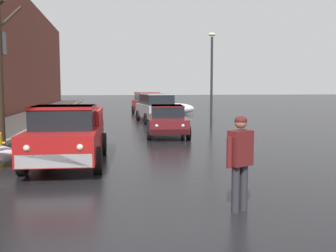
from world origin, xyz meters
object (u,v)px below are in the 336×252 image
(street_lamp_post, at_px, (212,73))
(pedestrian_with_coffee, at_px, (240,156))
(suv_red_parked_far_down_block, at_px, (147,103))
(pickup_truck_red_approaching_near_lane, at_px, (67,134))
(sedan_maroon_parked_kerbside_close, at_px, (167,120))
(suv_silver_parked_kerbside_mid, at_px, (156,107))

(street_lamp_post, bearing_deg, pedestrian_with_coffee, -102.86)
(suv_red_parked_far_down_block, bearing_deg, pedestrian_with_coffee, -91.65)
(pickup_truck_red_approaching_near_lane, height_order, street_lamp_post, street_lamp_post)
(pickup_truck_red_approaching_near_lane, xyz_separation_m, sedan_maroon_parked_kerbside_close, (3.89, 6.24, -0.13))
(pickup_truck_red_approaching_near_lane, distance_m, sedan_maroon_parked_kerbside_close, 7.36)
(pedestrian_with_coffee, relative_size, street_lamp_post, 0.33)
(street_lamp_post, bearing_deg, suv_silver_parked_kerbside_mid, 138.05)
(suv_red_parked_far_down_block, relative_size, pedestrian_with_coffee, 2.54)
(sedan_maroon_parked_kerbside_close, xyz_separation_m, pedestrian_with_coffee, (-0.33, -11.33, 0.28))
(sedan_maroon_parked_kerbside_close, bearing_deg, street_lamp_post, 54.28)
(pedestrian_with_coffee, bearing_deg, sedan_maroon_parked_kerbside_close, 88.34)
(suv_silver_parked_kerbside_mid, distance_m, pedestrian_with_coffee, 18.59)
(pickup_truck_red_approaching_near_lane, distance_m, street_lamp_post, 13.19)
(suv_silver_parked_kerbside_mid, xyz_separation_m, suv_red_parked_far_down_block, (0.04, 6.65, -0.00))
(sedan_maroon_parked_kerbside_close, distance_m, suv_silver_parked_kerbside_mid, 7.26)
(sedan_maroon_parked_kerbside_close, height_order, suv_silver_parked_kerbside_mid, suv_silver_parked_kerbside_mid)
(sedan_maroon_parked_kerbside_close, relative_size, suv_silver_parked_kerbside_mid, 0.90)
(pickup_truck_red_approaching_near_lane, relative_size, street_lamp_post, 0.97)
(pickup_truck_red_approaching_near_lane, bearing_deg, street_lamp_post, 56.40)
(sedan_maroon_parked_kerbside_close, height_order, suv_red_parked_far_down_block, suv_red_parked_far_down_block)
(suv_red_parked_far_down_block, xyz_separation_m, street_lamp_post, (2.91, -9.30, 2.05))
(suv_silver_parked_kerbside_mid, relative_size, street_lamp_post, 0.89)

